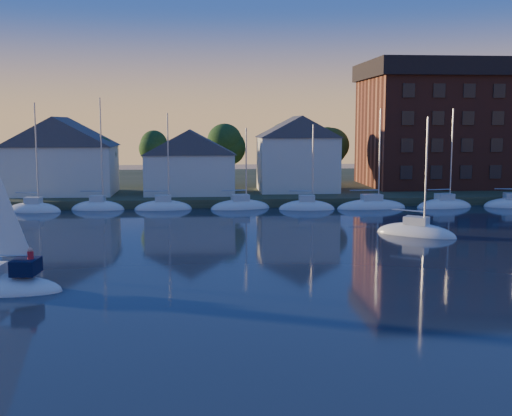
{
  "coord_description": "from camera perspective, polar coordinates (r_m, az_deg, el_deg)",
  "views": [
    {
      "loc": [
        -4.51,
        -24.19,
        9.86
      ],
      "look_at": [
        -0.58,
        22.0,
        3.71
      ],
      "focal_mm": 45.0,
      "sensor_mm": 36.0,
      "label": 1
    }
  ],
  "objects": [
    {
      "name": "clubhouse_west",
      "position": [
        84.12,
        -16.91,
        4.55
      ],
      "size": [
        13.65,
        9.45,
        9.64
      ],
      "color": "silver",
      "rests_on": "shoreline_land"
    },
    {
      "name": "shoreline_land",
      "position": [
        99.78,
        -2.25,
        1.88
      ],
      "size": [
        160.0,
        50.0,
        2.0
      ],
      "primitive_type": "cube",
      "color": "#2C3820",
      "rests_on": "ground"
    },
    {
      "name": "clubhouse_east",
      "position": [
        84.21,
        3.7,
        4.91
      ],
      "size": [
        10.5,
        8.4,
        9.8
      ],
      "color": "silver",
      "rests_on": "shoreline_land"
    },
    {
      "name": "condo_block",
      "position": [
        97.1,
        18.65,
        7.12
      ],
      "size": [
        31.0,
        17.0,
        17.4
      ],
      "color": "brown",
      "rests_on": "shoreline_land"
    },
    {
      "name": "ground",
      "position": [
        26.51,
        5.46,
        -14.32
      ],
      "size": [
        260.0,
        260.0,
        0.0
      ],
      "primitive_type": "plane",
      "color": "black",
      "rests_on": "ground"
    },
    {
      "name": "drifting_sailboat_right",
      "position": [
        58.64,
        14.03,
        -2.26
      ],
      "size": [
        7.23,
        6.35,
        11.51
      ],
      "rotation": [
        0.0,
        0.0,
        -0.66
      ],
      "color": "silver",
      "rests_on": "ground"
    },
    {
      "name": "moored_fleet",
      "position": [
        73.84,
        -4.42,
        -0.06
      ],
      "size": [
        79.5,
        2.4,
        12.05
      ],
      "color": "silver",
      "rests_on": "ground"
    },
    {
      "name": "tree_line",
      "position": [
        87.47,
        -0.59,
        5.8
      ],
      "size": [
        93.4,
        5.4,
        8.9
      ],
      "color": "#352118",
      "rests_on": "shoreline_land"
    },
    {
      "name": "clubhouse_centre",
      "position": [
        81.34,
        -5.92,
        4.19
      ],
      "size": [
        11.55,
        8.4,
        8.08
      ],
      "color": "silver",
      "rests_on": "shoreline_land"
    },
    {
      "name": "wooden_dock",
      "position": [
        76.96,
        -1.46,
        0.19
      ],
      "size": [
        120.0,
        3.0,
        1.0
      ],
      "primitive_type": "cube",
      "color": "brown",
      "rests_on": "ground"
    }
  ]
}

